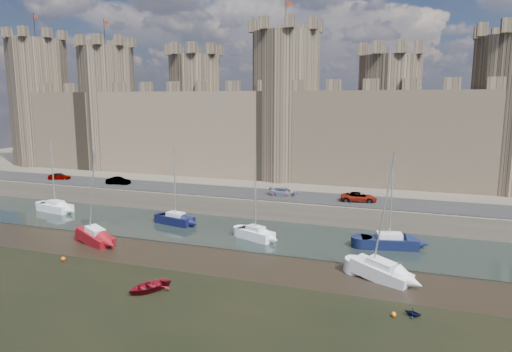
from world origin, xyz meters
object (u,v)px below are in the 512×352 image
at_px(car_2, 284,192).
at_px(sailboat_0, 55,207).
at_px(car_3, 359,197).
at_px(sailboat_2, 256,233).
at_px(sailboat_4, 95,236).
at_px(car_0, 59,176).
at_px(sailboat_3, 389,241).
at_px(sailboat_5, 381,271).
at_px(sailboat_1, 176,219).
at_px(car_1, 118,181).

distance_m(car_2, sailboat_0, 31.25).
bearing_deg(car_3, car_2, 78.34).
distance_m(sailboat_2, sailboat_4, 17.12).
height_order(car_0, car_3, car_3).
distance_m(sailboat_2, sailboat_3, 14.11).
distance_m(car_3, sailboat_4, 31.42).
xyz_separation_m(car_2, sailboat_2, (0.30, -12.07, -2.28)).
bearing_deg(sailboat_5, car_0, -176.32).
height_order(car_0, sailboat_0, sailboat_0).
xyz_separation_m(car_3, sailboat_1, (-20.90, -9.12, -2.35)).
distance_m(car_0, sailboat_5, 54.79).
height_order(car_2, sailboat_1, sailboat_1).
relative_size(car_1, sailboat_1, 0.38).
relative_size(car_3, sailboat_3, 0.45).
relative_size(car_3, sailboat_2, 0.47).
relative_size(car_1, sailboat_4, 0.32).
bearing_deg(sailboat_1, sailboat_2, -0.26).
height_order(sailboat_0, sailboat_3, sailboat_3).
xyz_separation_m(sailboat_4, sailboat_5, (29.48, 0.07, -0.03)).
xyz_separation_m(car_0, sailboat_2, (37.59, -11.85, -2.30)).
height_order(sailboat_1, sailboat_4, sailboat_4).
bearing_deg(sailboat_3, sailboat_4, -175.44).
bearing_deg(car_2, sailboat_0, 98.07).
bearing_deg(car_2, sailboat_1, 121.46).
height_order(car_0, sailboat_3, sailboat_3).
xyz_separation_m(car_3, sailboat_4, (-25.23, -18.59, -2.31)).
height_order(sailboat_0, sailboat_1, sailboat_0).
bearing_deg(sailboat_3, sailboat_2, 175.65).
bearing_deg(sailboat_5, car_3, 126.63).
height_order(sailboat_2, sailboat_5, sailboat_5).
distance_m(car_0, sailboat_0, 12.16).
distance_m(car_1, sailboat_2, 28.58).
distance_m(car_2, sailboat_5, 23.77).
height_order(car_3, sailboat_0, sailboat_0).
distance_m(car_3, sailboat_3, 10.91).
relative_size(car_3, sailboat_0, 0.46).
bearing_deg(sailboat_4, sailboat_3, 37.99).
relative_size(car_2, sailboat_0, 0.40).
distance_m(car_1, sailboat_1, 17.43).
bearing_deg(sailboat_2, sailboat_4, -134.03).
height_order(car_3, sailboat_3, sailboat_3).
bearing_deg(sailboat_4, sailboat_0, 167.53).
bearing_deg(sailboat_3, car_0, 156.95).
relative_size(car_3, sailboat_1, 0.47).
xyz_separation_m(sailboat_0, sailboat_2, (30.00, -2.64, 0.01)).
height_order(car_2, sailboat_5, sailboat_5).
bearing_deg(sailboat_0, sailboat_1, 9.71).
bearing_deg(sailboat_0, car_3, 22.90).
relative_size(car_0, sailboat_2, 0.36).
relative_size(car_2, sailboat_5, 0.35).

